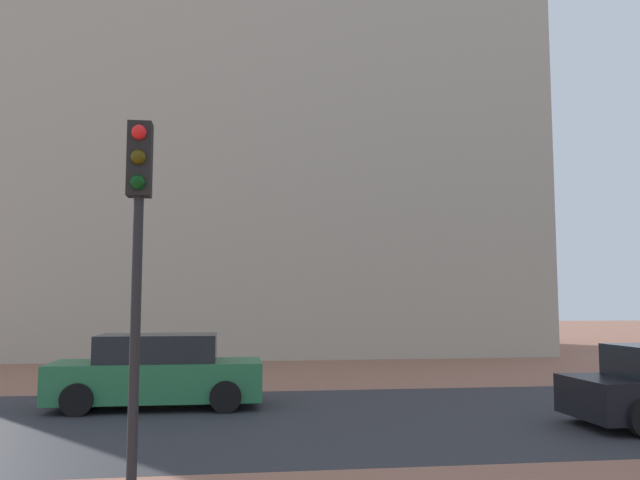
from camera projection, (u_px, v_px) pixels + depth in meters
ground_plane at (317, 418)px, 12.61m from camera, size 120.00×120.00×0.00m
street_asphalt_strip at (317, 418)px, 12.55m from camera, size 120.00×7.76×0.00m
landmark_building at (223, 121)px, 31.95m from camera, size 26.71×13.63×34.46m
car_green at (157, 373)px, 13.86m from camera, size 4.38×1.94×1.54m
traffic_light_pole at (138, 231)px, 7.69m from camera, size 0.28×0.34×4.38m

